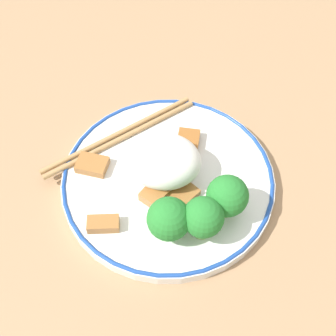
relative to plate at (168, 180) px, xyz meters
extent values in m
plane|color=#9E7A56|center=(0.00, 0.00, -0.01)|extent=(3.00, 3.00, 0.00)
cylinder|color=white|center=(0.00, 0.00, 0.00)|extent=(0.26, 0.26, 0.02)
torus|color=#1E479E|center=(0.00, 0.00, 0.01)|extent=(0.26, 0.26, 0.00)
ellipsoid|color=white|center=(0.01, -0.01, 0.03)|extent=(0.09, 0.08, 0.05)
cylinder|color=#7FB756|center=(-0.01, 0.07, 0.01)|extent=(0.02, 0.02, 0.01)
sphere|color=#267A2D|center=(-0.01, 0.07, 0.04)|extent=(0.05, 0.05, 0.05)
cylinder|color=#7FB756|center=(-0.04, 0.07, 0.01)|extent=(0.02, 0.02, 0.02)
sphere|color=#267A2D|center=(-0.04, 0.07, 0.04)|extent=(0.05, 0.05, 0.05)
cylinder|color=#7FB756|center=(-0.07, 0.04, 0.01)|extent=(0.02, 0.02, 0.02)
sphere|color=#267A2D|center=(-0.07, 0.04, 0.04)|extent=(0.05, 0.05, 0.05)
cube|color=#9E6633|center=(-0.02, 0.03, 0.01)|extent=(0.04, 0.04, 0.01)
cube|color=#9E6633|center=(0.01, 0.03, 0.01)|extent=(0.04, 0.04, 0.01)
cube|color=#995B28|center=(-0.02, -0.05, 0.01)|extent=(0.03, 0.03, 0.01)
cube|color=#9E6633|center=(0.07, 0.07, 0.01)|extent=(0.04, 0.02, 0.01)
cube|color=#9E6633|center=(0.09, -0.01, 0.01)|extent=(0.04, 0.03, 0.01)
cylinder|color=#AD8451|center=(0.07, -0.06, 0.01)|extent=(0.18, 0.14, 0.01)
cylinder|color=#AD8451|center=(0.06, -0.05, 0.01)|extent=(0.18, 0.14, 0.01)
camera|label=1|loc=(-0.03, 0.32, 0.48)|focal=50.00mm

